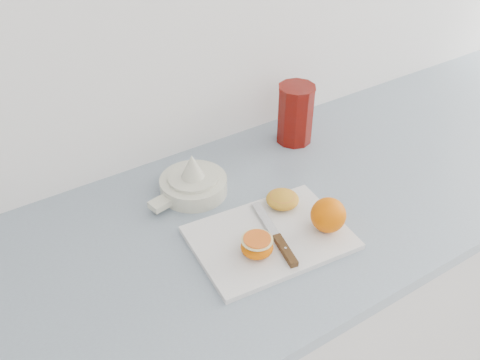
# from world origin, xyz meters

# --- Properties ---
(counter) EXTENTS (2.47, 0.64, 0.89)m
(counter) POSITION_xyz_m (-0.09, 1.70, 0.45)
(counter) COLOR silver
(counter) RESTS_ON ground
(cutting_board) EXTENTS (0.33, 0.25, 0.01)m
(cutting_board) POSITION_xyz_m (-0.13, 1.62, 0.90)
(cutting_board) COLOR silver
(cutting_board) RESTS_ON counter
(whole_orange) EXTENTS (0.07, 0.07, 0.07)m
(whole_orange) POSITION_xyz_m (-0.02, 1.57, 0.94)
(whole_orange) COLOR #F05B00
(whole_orange) RESTS_ON cutting_board
(half_orange) EXTENTS (0.06, 0.06, 0.04)m
(half_orange) POSITION_xyz_m (-0.18, 1.59, 0.92)
(half_orange) COLOR #F05B00
(half_orange) RESTS_ON cutting_board
(squeezed_shell) EXTENTS (0.07, 0.07, 0.03)m
(squeezed_shell) POSITION_xyz_m (-0.05, 1.68, 0.92)
(squeezed_shell) COLOR orange
(squeezed_shell) RESTS_ON cutting_board
(paring_knife) EXTENTS (0.06, 0.20, 0.01)m
(paring_knife) POSITION_xyz_m (-0.13, 1.58, 0.91)
(paring_knife) COLOR #4C3318
(paring_knife) RESTS_ON cutting_board
(citrus_juicer) EXTENTS (0.19, 0.15, 0.10)m
(citrus_juicer) POSITION_xyz_m (-0.18, 1.84, 0.92)
(citrus_juicer) COLOR white
(citrus_juicer) RESTS_ON counter
(red_tumbler) EXTENTS (0.09, 0.09, 0.15)m
(red_tumbler) POSITION_xyz_m (0.14, 1.89, 0.96)
(red_tumbler) COLOR #690D06
(red_tumbler) RESTS_ON counter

